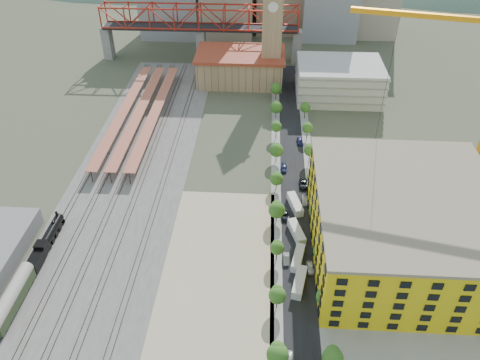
# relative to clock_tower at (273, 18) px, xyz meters

# --- Properties ---
(ground) EXTENTS (400.00, 400.00, 0.00)m
(ground) POSITION_rel_clock_tower_xyz_m (-8.00, -79.99, -28.70)
(ground) COLOR #474C38
(ground) RESTS_ON ground
(ballast_strip) EXTENTS (36.00, 165.00, 0.06)m
(ballast_strip) POSITION_rel_clock_tower_xyz_m (-44.00, -62.49, -28.67)
(ballast_strip) COLOR #605E59
(ballast_strip) RESTS_ON ground
(dirt_lot) EXTENTS (28.00, 67.00, 0.06)m
(dirt_lot) POSITION_rel_clock_tower_xyz_m (-12.00, -111.49, -28.67)
(dirt_lot) COLOR tan
(dirt_lot) RESTS_ON ground
(street_asphalt) EXTENTS (12.00, 170.00, 0.06)m
(street_asphalt) POSITION_rel_clock_tower_xyz_m (8.00, -64.99, -28.67)
(street_asphalt) COLOR black
(street_asphalt) RESTS_ON ground
(sidewalk_west) EXTENTS (3.00, 170.00, 0.04)m
(sidewalk_west) POSITION_rel_clock_tower_xyz_m (2.50, -64.99, -28.68)
(sidewalk_west) COLOR gray
(sidewalk_west) RESTS_ON ground
(sidewalk_east) EXTENTS (3.00, 170.00, 0.04)m
(sidewalk_east) POSITION_rel_clock_tower_xyz_m (13.50, -64.99, -28.68)
(sidewalk_east) COLOR gray
(sidewalk_east) RESTS_ON ground
(construction_pad) EXTENTS (50.00, 90.00, 0.06)m
(construction_pad) POSITION_rel_clock_tower_xyz_m (37.00, -99.99, -28.67)
(construction_pad) COLOR gray
(construction_pad) RESTS_ON ground
(rail_tracks) EXTENTS (26.56, 160.00, 0.18)m
(rail_tracks) POSITION_rel_clock_tower_xyz_m (-45.80, -62.49, -28.55)
(rail_tracks) COLOR #382B23
(rail_tracks) RESTS_ON ground
(platform_canopies) EXTENTS (16.00, 80.00, 4.12)m
(platform_canopies) POSITION_rel_clock_tower_xyz_m (-49.00, -34.99, -24.70)
(platform_canopies) COLOR #C0634A
(platform_canopies) RESTS_ON ground
(station_hall) EXTENTS (38.00, 24.00, 13.10)m
(station_hall) POSITION_rel_clock_tower_xyz_m (-13.00, 2.01, -22.03)
(station_hall) COLOR tan
(station_hall) RESTS_ON ground
(clock_tower) EXTENTS (12.00, 12.00, 52.00)m
(clock_tower) POSITION_rel_clock_tower_xyz_m (0.00, 0.00, 0.00)
(clock_tower) COLOR tan
(clock_tower) RESTS_ON ground
(parking_garage) EXTENTS (34.00, 26.00, 14.00)m
(parking_garage) POSITION_rel_clock_tower_xyz_m (28.00, -9.99, -21.70)
(parking_garage) COLOR silver
(parking_garage) RESTS_ON ground
(truss_bridge) EXTENTS (94.00, 9.60, 25.60)m
(truss_bridge) POSITION_rel_clock_tower_xyz_m (-33.00, 25.01, -9.83)
(truss_bridge) COLOR gray
(truss_bridge) RESTS_ON ground
(construction_building) EXTENTS (44.60, 50.60, 18.80)m
(construction_building) POSITION_rel_clock_tower_xyz_m (34.00, -99.99, -19.29)
(construction_building) COLOR yellow
(construction_building) RESTS_ON ground
(street_trees) EXTENTS (15.40, 124.40, 8.00)m
(street_trees) POSITION_rel_clock_tower_xyz_m (8.00, -74.99, -28.70)
(street_trees) COLOR #28681F
(street_trees) RESTS_ON ground
(distant_hills) EXTENTS (647.00, 264.00, 227.00)m
(distant_hills) POSITION_rel_clock_tower_xyz_m (37.28, 180.01, -108.23)
(distant_hills) COLOR #4C6B59
(distant_hills) RESTS_ON ground
(locomotive) EXTENTS (2.75, 21.25, 5.31)m
(locomotive) POSITION_rel_clock_tower_xyz_m (-58.00, -103.40, -26.71)
(locomotive) COLOR black
(locomotive) RESTS_ON ground
(coach) EXTENTS (3.05, 17.71, 5.56)m
(coach) POSITION_rel_clock_tower_xyz_m (-58.00, -123.20, -25.74)
(coach) COLOR #2A3D21
(coach) RESTS_ON ground
(site_trailer_a) EXTENTS (4.29, 9.50, 2.52)m
(site_trailer_a) POSITION_rel_clock_tower_xyz_m (8.00, -113.17, -27.44)
(site_trailer_a) COLOR silver
(site_trailer_a) RESTS_ON ground
(site_trailer_b) EXTENTS (4.06, 8.92, 2.36)m
(site_trailer_b) POSITION_rel_clock_tower_xyz_m (8.00, -105.07, -27.52)
(site_trailer_b) COLOR silver
(site_trailer_b) RESTS_ON ground
(site_trailer_c) EXTENTS (4.87, 9.30, 2.46)m
(site_trailer_c) POSITION_rel_clock_tower_xyz_m (8.00, -95.39, -27.46)
(site_trailer_c) COLOR silver
(site_trailer_c) RESTS_ON ground
(site_trailer_d) EXTENTS (4.72, 9.50, 2.51)m
(site_trailer_d) POSITION_rel_clock_tower_xyz_m (8.00, -83.56, -27.44)
(site_trailer_d) COLOR silver
(site_trailer_d) RESTS_ON ground
(car_0) EXTENTS (2.10, 4.08, 1.33)m
(car_0) POSITION_rel_clock_tower_xyz_m (5.00, -133.58, -28.03)
(car_0) COLOR silver
(car_0) RESTS_ON ground
(car_1) EXTENTS (1.51, 4.23, 1.39)m
(car_1) POSITION_rel_clock_tower_xyz_m (5.00, -105.11, -28.00)
(car_1) COLOR gray
(car_1) RESTS_ON ground
(car_2) EXTENTS (2.84, 5.08, 1.34)m
(car_2) POSITION_rel_clock_tower_xyz_m (5.00, -88.16, -28.03)
(car_2) COLOR black
(car_2) RESTS_ON ground
(car_3) EXTENTS (2.12, 4.83, 1.38)m
(car_3) POSITION_rel_clock_tower_xyz_m (5.00, -64.80, -28.01)
(car_3) COLOR navy
(car_3) RESTS_ON ground
(car_4) EXTENTS (1.89, 4.24, 1.42)m
(car_4) POSITION_rel_clock_tower_xyz_m (11.00, -107.78, -27.99)
(car_4) COLOR white
(car_4) RESTS_ON ground
(car_5) EXTENTS (1.68, 4.39, 1.43)m
(car_5) POSITION_rel_clock_tower_xyz_m (11.00, -81.09, -27.98)
(car_5) COLOR #9C9BA0
(car_5) RESTS_ON ground
(car_6) EXTENTS (2.56, 5.44, 1.50)m
(car_6) POSITION_rel_clock_tower_xyz_m (11.00, -73.06, -27.94)
(car_6) COLOR black
(car_6) RESTS_ON ground
(car_7) EXTENTS (2.27, 4.85, 1.37)m
(car_7) POSITION_rel_clock_tower_xyz_m (11.00, -48.15, -28.01)
(car_7) COLOR navy
(car_7) RESTS_ON ground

